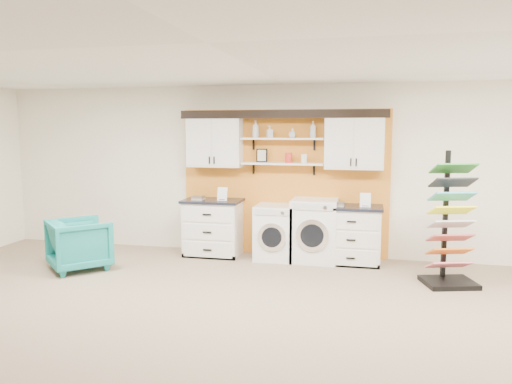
% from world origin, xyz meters
% --- Properties ---
extents(floor, '(10.00, 10.00, 0.00)m').
position_xyz_m(floor, '(0.00, 0.00, 0.00)').
color(floor, gray).
rests_on(floor, ground).
extents(ceiling, '(10.00, 10.00, 0.00)m').
position_xyz_m(ceiling, '(0.00, 0.00, 2.80)').
color(ceiling, white).
rests_on(ceiling, wall_back).
extents(wall_back, '(10.00, 0.00, 10.00)m').
position_xyz_m(wall_back, '(0.00, 4.00, 1.40)').
color(wall_back, '#EFE6CE').
rests_on(wall_back, floor).
extents(accent_panel, '(3.40, 0.07, 2.40)m').
position_xyz_m(accent_panel, '(0.00, 3.96, 1.20)').
color(accent_panel, orange).
rests_on(accent_panel, wall_back).
extents(upper_cabinet_left, '(0.90, 0.35, 0.84)m').
position_xyz_m(upper_cabinet_left, '(-1.13, 3.79, 1.88)').
color(upper_cabinet_left, white).
rests_on(upper_cabinet_left, wall_back).
extents(upper_cabinet_right, '(0.90, 0.35, 0.84)m').
position_xyz_m(upper_cabinet_right, '(1.13, 3.79, 1.88)').
color(upper_cabinet_right, white).
rests_on(upper_cabinet_right, wall_back).
extents(shelf_lower, '(1.32, 0.28, 0.03)m').
position_xyz_m(shelf_lower, '(0.00, 3.80, 1.53)').
color(shelf_lower, white).
rests_on(shelf_lower, wall_back).
extents(shelf_upper, '(1.32, 0.28, 0.03)m').
position_xyz_m(shelf_upper, '(0.00, 3.80, 1.93)').
color(shelf_upper, white).
rests_on(shelf_upper, wall_back).
extents(crown_molding, '(3.30, 0.41, 0.13)m').
position_xyz_m(crown_molding, '(0.00, 3.81, 2.33)').
color(crown_molding, black).
rests_on(crown_molding, wall_back).
extents(picture_frame, '(0.18, 0.02, 0.22)m').
position_xyz_m(picture_frame, '(-0.35, 3.85, 1.66)').
color(picture_frame, black).
rests_on(picture_frame, shelf_lower).
extents(canister_red, '(0.11, 0.11, 0.16)m').
position_xyz_m(canister_red, '(0.10, 3.80, 1.62)').
color(canister_red, red).
rests_on(canister_red, shelf_lower).
extents(canister_cream, '(0.10, 0.10, 0.14)m').
position_xyz_m(canister_cream, '(0.35, 3.80, 1.61)').
color(canister_cream, silver).
rests_on(canister_cream, shelf_lower).
extents(base_cabinet_left, '(0.95, 0.66, 0.93)m').
position_xyz_m(base_cabinet_left, '(-1.13, 3.64, 0.47)').
color(base_cabinet_left, white).
rests_on(base_cabinet_left, floor).
extents(base_cabinet_right, '(0.92, 0.66, 0.91)m').
position_xyz_m(base_cabinet_right, '(1.13, 3.64, 0.45)').
color(base_cabinet_right, white).
rests_on(base_cabinet_right, floor).
extents(washer, '(0.63, 0.71, 0.88)m').
position_xyz_m(washer, '(-0.07, 3.64, 0.44)').
color(washer, white).
rests_on(washer, floor).
extents(dryer, '(0.71, 0.71, 0.99)m').
position_xyz_m(dryer, '(0.55, 3.64, 0.50)').
color(dryer, white).
rests_on(dryer, floor).
extents(sample_rack, '(0.78, 0.70, 1.80)m').
position_xyz_m(sample_rack, '(2.44, 2.82, 0.56)').
color(sample_rack, black).
rests_on(sample_rack, floor).
extents(armchair, '(1.16, 1.16, 0.76)m').
position_xyz_m(armchair, '(-2.82, 2.41, 0.38)').
color(armchair, teal).
rests_on(armchair, floor).
extents(soap_bottle_a, '(0.13, 0.13, 0.28)m').
position_xyz_m(soap_bottle_a, '(-0.44, 3.80, 2.08)').
color(soap_bottle_a, silver).
rests_on(soap_bottle_a, shelf_upper).
extents(soap_bottle_b, '(0.12, 0.12, 0.19)m').
position_xyz_m(soap_bottle_b, '(-0.21, 3.80, 2.04)').
color(soap_bottle_b, silver).
rests_on(soap_bottle_b, shelf_upper).
extents(soap_bottle_c, '(0.16, 0.16, 0.15)m').
position_xyz_m(soap_bottle_c, '(0.16, 3.80, 2.02)').
color(soap_bottle_c, silver).
rests_on(soap_bottle_c, shelf_upper).
extents(soap_bottle_d, '(0.13, 0.13, 0.26)m').
position_xyz_m(soap_bottle_d, '(0.49, 3.80, 2.08)').
color(soap_bottle_d, silver).
rests_on(soap_bottle_d, shelf_upper).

